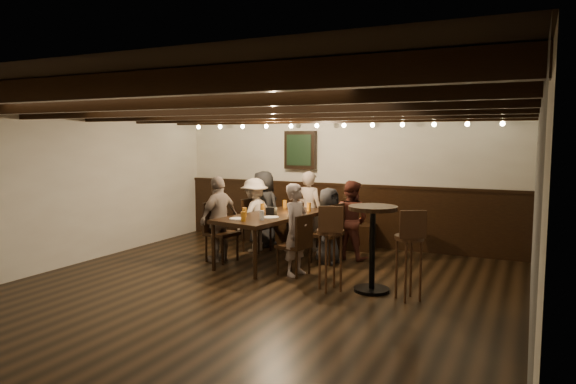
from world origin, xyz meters
The scene contains 27 objects.
room centered at (-0.29, 2.21, 1.07)m, with size 7.00×7.00×7.00m.
dining_table centered at (-0.50, 1.70, 0.70)m, with size 1.25×2.17×0.77m.
chair_left_near centered at (-1.13, 2.27, 0.28)m, with size 0.48×0.48×0.92m.
chair_left_far centered at (-1.28, 1.38, 0.29)m, with size 0.50×0.50×0.95m.
chair_right_near centered at (0.29, 2.02, 0.29)m, with size 0.50×0.50×0.95m.
chair_right_far centered at (0.13, 1.14, 0.27)m, with size 0.47×0.47×0.89m.
person_bench_left centered at (-1.24, 2.74, 0.69)m, with size 0.67×0.44×1.38m, color black.
person_bench_centre centered at (-0.32, 2.74, 0.70)m, with size 0.51×0.34×1.40m, color gray.
person_bench_right centered at (0.54, 2.44, 0.65)m, with size 0.63×0.49×1.29m, color #5B281F.
person_left_near centered at (-1.16, 2.27, 0.64)m, with size 0.83×0.48×1.28m, color #BCAD9F.
person_left_far centered at (-1.31, 1.38, 0.69)m, with size 0.81×0.34×1.37m, color gray.
person_right_near centered at (0.32, 2.02, 0.60)m, with size 0.59×0.38×1.20m, color #2A2A2C.
person_right_far centered at (0.16, 1.13, 0.66)m, with size 0.48×0.32×1.33m, color gray.
pint_a centered at (-0.66, 2.44, 0.84)m, with size 0.07×0.07×0.14m, color #BF7219.
pint_b centered at (-0.14, 2.30, 0.84)m, with size 0.07×0.07×0.14m, color #BF7219.
pint_c centered at (-0.78, 1.85, 0.84)m, with size 0.07×0.07×0.14m, color #BF7219.
pint_d centered at (-0.17, 1.85, 0.84)m, with size 0.07×0.07×0.14m, color silver.
pint_e centered at (-0.79, 1.29, 0.84)m, with size 0.07×0.07×0.14m, color #BF7219.
pint_f centered at (-0.39, 1.13, 0.84)m, with size 0.07×0.07×0.14m, color silver.
pint_g centered at (-0.58, 0.90, 0.84)m, with size 0.07×0.07×0.14m, color #BF7219.
plate_near centered at (-0.76, 1.04, 0.77)m, with size 0.24×0.24×0.01m, color white.
plate_far centered at (-0.37, 1.38, 0.77)m, with size 0.24×0.24×0.01m, color white.
condiment_caddy centered at (-0.51, 1.65, 0.83)m, with size 0.15×0.10×0.12m, color black.
candle centered at (-0.33, 1.98, 0.79)m, with size 0.05×0.05×0.05m, color beige.
high_top_table centered at (1.38, 0.83, 0.73)m, with size 0.63×0.63×1.11m.
bar_stool_left centered at (0.88, 0.63, 0.42)m, with size 0.39×0.41×1.13m.
bar_stool_right centered at (1.88, 0.68, 0.42)m, with size 0.40×0.41×1.13m.
Camera 1 is at (3.20, -5.47, 1.97)m, focal length 32.00 mm.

